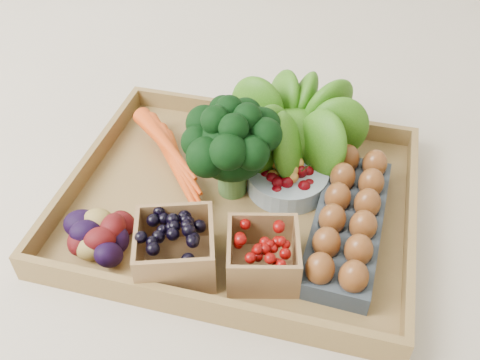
% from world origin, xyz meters
% --- Properties ---
extents(ground, '(4.00, 4.00, 0.00)m').
position_xyz_m(ground, '(0.00, 0.00, 0.00)').
color(ground, beige).
rests_on(ground, ground).
extents(tray, '(0.55, 0.45, 0.01)m').
position_xyz_m(tray, '(0.00, 0.00, 0.01)').
color(tray, olive).
rests_on(tray, ground).
extents(carrots, '(0.23, 0.16, 0.05)m').
position_xyz_m(carrots, '(-0.13, 0.05, 0.04)').
color(carrots, '#DA4511').
rests_on(carrots, tray).
extents(lettuce, '(0.16, 0.16, 0.16)m').
position_xyz_m(lettuce, '(0.06, 0.13, 0.09)').
color(lettuce, '#1E520C').
rests_on(lettuce, tray).
extents(broccoli, '(0.16, 0.16, 0.12)m').
position_xyz_m(broccoli, '(-0.02, 0.02, 0.08)').
color(broccoli, black).
rests_on(broccoli, tray).
extents(cherry_bowl, '(0.14, 0.14, 0.04)m').
position_xyz_m(cherry_bowl, '(0.07, 0.05, 0.03)').
color(cherry_bowl, '#8C9EA5').
rests_on(cherry_bowl, tray).
extents(egg_carton, '(0.11, 0.29, 0.03)m').
position_xyz_m(egg_carton, '(0.18, -0.03, 0.03)').
color(egg_carton, '#353D44').
rests_on(egg_carton, tray).
extents(potatoes, '(0.12, 0.12, 0.07)m').
position_xyz_m(potatoes, '(-0.18, -0.14, 0.05)').
color(potatoes, '#430A0C').
rests_on(potatoes, tray).
extents(punnet_blackberry, '(0.14, 0.14, 0.08)m').
position_xyz_m(punnet_blackberry, '(-0.05, -0.15, 0.05)').
color(punnet_blackberry, black).
rests_on(punnet_blackberry, tray).
extents(punnet_raspberry, '(0.12, 0.12, 0.07)m').
position_xyz_m(punnet_raspberry, '(0.07, -0.13, 0.05)').
color(punnet_raspberry, '#660604').
rests_on(punnet_raspberry, tray).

